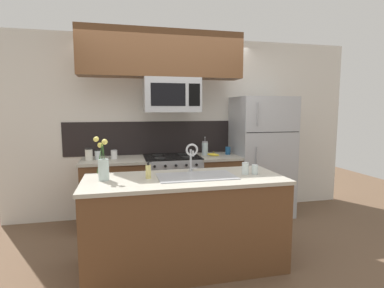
{
  "coord_description": "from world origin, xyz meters",
  "views": [
    {
      "loc": [
        -0.66,
        -3.15,
        1.57
      ],
      "look_at": [
        0.14,
        0.27,
        1.16
      ],
      "focal_mm": 28.0,
      "sensor_mm": 36.0,
      "label": 1
    }
  ],
  "objects_px": {
    "storage_jar_short": "(114,154)",
    "drinking_glass": "(245,168)",
    "banana_bunch": "(214,155)",
    "refrigerator": "(261,156)",
    "sink_faucet": "(192,154)",
    "coffee_tin": "(228,151)",
    "flower_vase": "(103,167)",
    "french_press": "(205,148)",
    "stove_range": "(172,188)",
    "storage_jar_tall": "(89,154)",
    "dish_soap_bottle": "(148,171)",
    "microwave": "(172,95)",
    "spare_glass": "(255,169)",
    "storage_jar_medium": "(98,155)"
  },
  "relations": [
    {
      "from": "storage_jar_short",
      "to": "drinking_glass",
      "type": "relative_size",
      "value": 0.96
    },
    {
      "from": "banana_bunch",
      "to": "refrigerator",
      "type": "bearing_deg",
      "value": 5.98
    },
    {
      "from": "sink_faucet",
      "to": "drinking_glass",
      "type": "distance_m",
      "value": 0.57
    },
    {
      "from": "coffee_tin",
      "to": "flower_vase",
      "type": "bearing_deg",
      "value": -143.42
    },
    {
      "from": "storage_jar_short",
      "to": "coffee_tin",
      "type": "xyz_separation_m",
      "value": [
        1.61,
        0.03,
        -0.0
      ]
    },
    {
      "from": "refrigerator",
      "to": "french_press",
      "type": "relative_size",
      "value": 6.54
    },
    {
      "from": "stove_range",
      "to": "banana_bunch",
      "type": "xyz_separation_m",
      "value": [
        0.59,
        -0.06,
        0.47
      ]
    },
    {
      "from": "flower_vase",
      "to": "sink_faucet",
      "type": "bearing_deg",
      "value": 10.04
    },
    {
      "from": "storage_jar_tall",
      "to": "storage_jar_short",
      "type": "distance_m",
      "value": 0.32
    },
    {
      "from": "storage_jar_tall",
      "to": "storage_jar_short",
      "type": "relative_size",
      "value": 1.33
    },
    {
      "from": "coffee_tin",
      "to": "refrigerator",
      "type": "bearing_deg",
      "value": -3.38
    },
    {
      "from": "storage_jar_short",
      "to": "drinking_glass",
      "type": "height_order",
      "value": "drinking_glass"
    },
    {
      "from": "storage_jar_tall",
      "to": "dish_soap_bottle",
      "type": "height_order",
      "value": "dish_soap_bottle"
    },
    {
      "from": "stove_range",
      "to": "storage_jar_short",
      "type": "bearing_deg",
      "value": 178.37
    },
    {
      "from": "flower_vase",
      "to": "refrigerator",
      "type": "bearing_deg",
      "value": 29.07
    },
    {
      "from": "storage_jar_tall",
      "to": "french_press",
      "type": "distance_m",
      "value": 1.58
    },
    {
      "from": "microwave",
      "to": "sink_faucet",
      "type": "distance_m",
      "value": 1.21
    },
    {
      "from": "storage_jar_short",
      "to": "coffee_tin",
      "type": "distance_m",
      "value": 1.61
    },
    {
      "from": "coffee_tin",
      "to": "sink_faucet",
      "type": "bearing_deg",
      "value": -126.16
    },
    {
      "from": "sink_faucet",
      "to": "flower_vase",
      "type": "bearing_deg",
      "value": -169.96
    },
    {
      "from": "spare_glass",
      "to": "dish_soap_bottle",
      "type": "bearing_deg",
      "value": 176.48
    },
    {
      "from": "dish_soap_bottle",
      "to": "storage_jar_medium",
      "type": "bearing_deg",
      "value": 114.1
    },
    {
      "from": "storage_jar_tall",
      "to": "storage_jar_medium",
      "type": "relative_size",
      "value": 1.23
    },
    {
      "from": "banana_bunch",
      "to": "dish_soap_bottle",
      "type": "bearing_deg",
      "value": -131.21
    },
    {
      "from": "refrigerator",
      "to": "flower_vase",
      "type": "height_order",
      "value": "refrigerator"
    },
    {
      "from": "flower_vase",
      "to": "coffee_tin",
      "type": "bearing_deg",
      "value": 36.58
    },
    {
      "from": "french_press",
      "to": "banana_bunch",
      "type": "bearing_deg",
      "value": -52.08
    },
    {
      "from": "dish_soap_bottle",
      "to": "drinking_glass",
      "type": "xyz_separation_m",
      "value": [
        0.97,
        -0.05,
        -0.01
      ]
    },
    {
      "from": "banana_bunch",
      "to": "drinking_glass",
      "type": "distance_m",
      "value": 1.21
    },
    {
      "from": "storage_jar_medium",
      "to": "spare_glass",
      "type": "relative_size",
      "value": 1.29
    },
    {
      "from": "coffee_tin",
      "to": "storage_jar_tall",
      "type": "bearing_deg",
      "value": -178.22
    },
    {
      "from": "microwave",
      "to": "spare_glass",
      "type": "height_order",
      "value": "microwave"
    },
    {
      "from": "coffee_tin",
      "to": "flower_vase",
      "type": "relative_size",
      "value": 0.27
    },
    {
      "from": "microwave",
      "to": "spare_glass",
      "type": "bearing_deg",
      "value": -62.81
    },
    {
      "from": "storage_jar_short",
      "to": "banana_bunch",
      "type": "relative_size",
      "value": 0.62
    },
    {
      "from": "drinking_glass",
      "to": "spare_glass",
      "type": "bearing_deg",
      "value": -9.07
    },
    {
      "from": "sink_faucet",
      "to": "refrigerator",
      "type": "bearing_deg",
      "value": 39.08
    },
    {
      "from": "french_press",
      "to": "dish_soap_bottle",
      "type": "distance_m",
      "value": 1.57
    },
    {
      "from": "storage_jar_short",
      "to": "french_press",
      "type": "distance_m",
      "value": 1.27
    },
    {
      "from": "storage_jar_tall",
      "to": "storage_jar_short",
      "type": "height_order",
      "value": "storage_jar_tall"
    },
    {
      "from": "stove_range",
      "to": "storage_jar_medium",
      "type": "xyz_separation_m",
      "value": [
        -0.98,
        0.03,
        0.51
      ]
    },
    {
      "from": "storage_jar_short",
      "to": "coffee_tin",
      "type": "height_order",
      "value": "storage_jar_short"
    },
    {
      "from": "storage_jar_tall",
      "to": "storage_jar_medium",
      "type": "bearing_deg",
      "value": 20.88
    },
    {
      "from": "flower_vase",
      "to": "spare_glass",
      "type": "bearing_deg",
      "value": -3.21
    },
    {
      "from": "dish_soap_bottle",
      "to": "spare_glass",
      "type": "xyz_separation_m",
      "value": [
        1.07,
        -0.07,
        -0.02
      ]
    },
    {
      "from": "french_press",
      "to": "sink_faucet",
      "type": "height_order",
      "value": "sink_faucet"
    },
    {
      "from": "dish_soap_bottle",
      "to": "spare_glass",
      "type": "bearing_deg",
      "value": -3.52
    },
    {
      "from": "storage_jar_short",
      "to": "drinking_glass",
      "type": "bearing_deg",
      "value": -44.2
    },
    {
      "from": "refrigerator",
      "to": "spare_glass",
      "type": "distance_m",
      "value": 1.48
    },
    {
      "from": "storage_jar_short",
      "to": "storage_jar_tall",
      "type": "bearing_deg",
      "value": -174.23
    }
  ]
}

